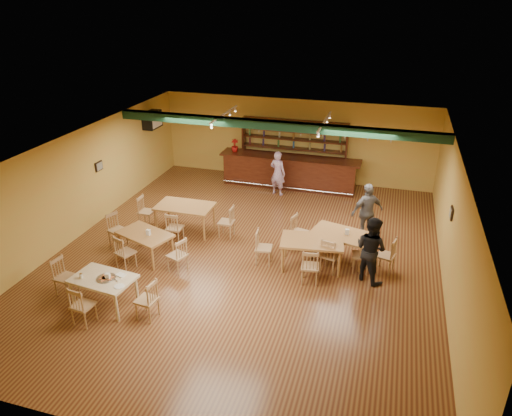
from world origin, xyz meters
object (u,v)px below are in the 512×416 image
(dining_table_a, at_px, (186,218))
(dining_table_d, at_px, (311,254))
(patron_bar, at_px, (278,173))
(near_table, at_px, (105,292))
(bar_counter, at_px, (289,172))
(patron_right_a, at_px, (371,249))
(dining_table_c, at_px, (146,245))
(dining_table_b, at_px, (340,246))

(dining_table_a, bearing_deg, dining_table_d, -14.42)
(dining_table_d, xyz_separation_m, patron_bar, (-2.01, 4.42, 0.39))
(near_table, bearing_deg, dining_table_a, 93.23)
(bar_counter, relative_size, patron_right_a, 2.97)
(patron_bar, bearing_deg, bar_counter, -89.35)
(bar_counter, height_order, dining_table_c, bar_counter)
(dining_table_b, bearing_deg, patron_bar, 139.72)
(dining_table_c, height_order, patron_bar, patron_bar)
(bar_counter, xyz_separation_m, dining_table_a, (-2.15, -4.28, -0.15))
(bar_counter, distance_m, dining_table_a, 4.79)
(bar_counter, relative_size, dining_table_a, 3.05)
(near_table, bearing_deg, bar_counter, 80.36)
(dining_table_b, bearing_deg, dining_table_d, -121.07)
(bar_counter, bearing_deg, dining_table_c, -112.86)
(patron_bar, height_order, patron_right_a, patron_right_a)
(dining_table_d, bearing_deg, patron_bar, 106.75)
(dining_table_a, relative_size, dining_table_b, 1.08)
(near_table, bearing_deg, patron_right_a, 32.92)
(dining_table_b, distance_m, dining_table_c, 5.16)
(patron_bar, bearing_deg, dining_table_a, 77.04)
(dining_table_c, bearing_deg, bar_counter, 87.10)
(dining_table_b, distance_m, dining_table_d, 0.92)
(dining_table_c, relative_size, near_table, 1.05)
(dining_table_d, bearing_deg, dining_table_a, 158.53)
(bar_counter, height_order, near_table, bar_counter)
(dining_table_b, height_order, patron_right_a, patron_right_a)
(dining_table_d, xyz_separation_m, near_table, (-4.16, -2.94, -0.03))
(dining_table_c, xyz_separation_m, dining_table_d, (4.31, 0.75, 0.03))
(patron_right_a, bearing_deg, dining_table_d, 27.42)
(bar_counter, xyz_separation_m, patron_right_a, (3.23, -5.41, 0.28))
(dining_table_a, bearing_deg, bar_counter, 62.69)
(dining_table_c, relative_size, patron_bar, 0.91)
(bar_counter, xyz_separation_m, dining_table_d, (1.78, -5.25, -0.17))
(patron_right_a, bearing_deg, bar_counter, -25.50)
(near_table, xyz_separation_m, patron_right_a, (5.62, 2.78, 0.48))
(dining_table_a, distance_m, patron_right_a, 5.52)
(dining_table_b, height_order, patron_bar, patron_bar)
(dining_table_c, bearing_deg, near_table, -66.22)
(dining_table_a, distance_m, dining_table_d, 4.05)
(near_table, relative_size, patron_right_a, 0.81)
(patron_bar, bearing_deg, patron_right_a, 143.26)
(dining_table_c, xyz_separation_m, patron_bar, (2.30, 5.17, 0.43))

